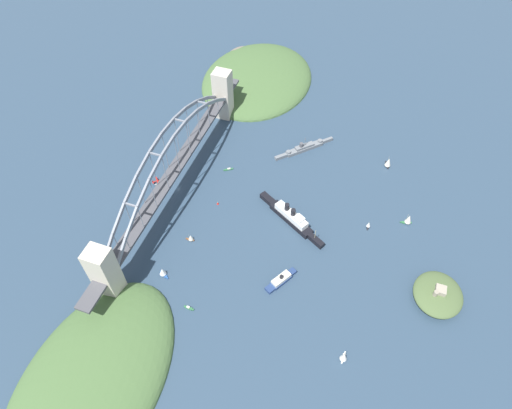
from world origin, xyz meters
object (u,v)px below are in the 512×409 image
Objects in this scene: naval_cruiser at (304,148)px; small_boat_2 at (409,219)px; seaplane_taxiing_near_bridge at (157,182)px; small_boat_0 at (344,357)px; small_boat_6 at (229,169)px; fort_island_mid_harbor at (438,294)px; small_boat_1 at (191,238)px; small_boat_3 at (189,308)px; channel_marker_buoy at (218,203)px; small_boat_7 at (369,224)px; small_boat_5 at (388,162)px; harbor_arch_bridge at (174,167)px; ocean_liner at (291,217)px; small_boat_4 at (163,272)px; harbor_ferry_steamer at (281,280)px.

naval_cruiser reaches higher than small_boat_2.
seaplane_taxiing_near_bridge is 235.47m from small_boat_0.
seaplane_taxiing_near_bridge reaches higher than small_boat_6.
small_boat_1 is (14.17, -207.24, -1.34)m from fort_island_mid_harbor.
channel_marker_buoy is (-105.98, -19.66, 0.29)m from small_boat_3.
fort_island_mid_harbor is 5.05× the size of small_boat_3.
naval_cruiser reaches higher than small_boat_7.
naval_cruiser is 5.05× the size of small_boat_0.
fort_island_mid_harbor reaches higher than small_boat_6.
small_boat_5 is 1.54× the size of small_boat_7.
harbor_arch_bridge reaches higher than seaplane_taxiing_near_bridge.
small_boat_1 is at bearing 49.80° from seaplane_taxiing_near_bridge.
ocean_liner is 136.12m from seaplane_taxiing_near_bridge.
small_boat_1 is at bearing -44.82° from small_boat_5.
small_boat_6 is (-90.72, -0.88, -3.05)m from small_boat_1.
small_boat_1 is (49.72, -76.02, -1.32)m from ocean_liner.
ocean_liner is at bearing 137.01° from small_boat_4.
small_boat_7 reaches higher than small_boat_6.
small_boat_4 is 243.34m from small_boat_5.
naval_cruiser reaches higher than small_boat_6.
small_boat_4 is at bearing -56.38° from small_boat_2.
naval_cruiser is 1.21× the size of fort_island_mid_harbor.
small_boat_4 is 3.53× the size of channel_marker_buoy.
naval_cruiser reaches higher than harbor_ferry_steamer.
fort_island_mid_harbor is 221.79m from small_boat_6.
fort_island_mid_harbor is 196.00m from small_boat_3.
harbor_arch_bridge reaches higher than harbor_ferry_steamer.
ocean_liner is 122.20m from small_boat_5.
naval_cruiser reaches higher than small_boat_0.
ocean_liner is 5.75× the size of small_boat_5.
fort_island_mid_harbor is at bearing 112.26° from small_boat_3.
small_boat_5 is at bearing 93.39° from naval_cruiser.
channel_marker_buoy is (97.70, -55.90, -1.61)m from naval_cruiser.
ocean_liner is 25.90× the size of channel_marker_buoy.
harbor_ferry_steamer is 87.46m from small_boat_1.
small_boat_6 is at bearing -170.99° from channel_marker_buoy.
small_boat_4 is at bearing -97.40° from small_boat_0.
harbor_ferry_steamer is 2.44× the size of small_boat_2.
harbor_ferry_steamer is 76.62m from small_boat_3.
small_boat_6 is (-150.79, -26.77, -0.09)m from small_boat_3.
small_boat_0 is 144.38m from small_boat_2.
small_boat_3 is (109.79, -50.13, -4.28)m from ocean_liner.
seaplane_taxiing_near_bridge is 1.09× the size of small_boat_3.
small_boat_5 is (-148.67, 147.73, 1.89)m from small_boat_1.
small_boat_6 is at bearing 137.78° from harbor_arch_bridge.
small_boat_4 is at bearing -8.76° from channel_marker_buoy.
small_boat_0 is 211.47m from small_boat_6.
channel_marker_buoy is at bearing 171.24° from small_boat_4.
harbor_arch_bridge is 5.79× the size of naval_cruiser.
small_boat_5 reaches higher than small_boat_4.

